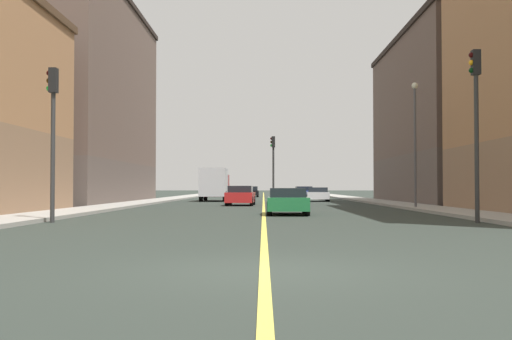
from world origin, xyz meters
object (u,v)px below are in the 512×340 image
object	(u,v)px
building_right_midblock	(66,101)
car_blue	(304,193)
traffic_light_median_far	(273,159)
car_yellow	(302,192)
building_left_mid	(463,119)
street_lamp_left_near	(415,131)
car_red	(241,196)
car_green	(288,201)
traffic_light_left_near	(476,111)
traffic_light_right_near	(53,122)
car_white	(318,194)
box_truck	(215,184)
car_black	(251,192)

from	to	relation	value
building_right_midblock	car_blue	world-z (taller)	building_right_midblock
traffic_light_median_far	car_yellow	size ratio (longest dim) A/B	1.36
building_left_mid	street_lamp_left_near	size ratio (longest dim) A/B	3.11
traffic_light_median_far	car_red	distance (m)	8.88
street_lamp_left_near	car_blue	xyz separation A→B (m)	(-4.29, 30.74, -3.81)
car_red	car_green	distance (m)	14.13
building_right_midblock	traffic_light_left_near	world-z (taller)	building_right_midblock
traffic_light_right_near	traffic_light_left_near	bearing A→B (deg)	0.00
building_right_midblock	car_white	bearing A→B (deg)	14.90
traffic_light_right_near	street_lamp_left_near	bearing A→B (deg)	38.52
building_left_mid	box_truck	distance (m)	21.65
traffic_light_left_near	car_red	xyz separation A→B (m)	(-9.23, 20.38, -3.35)
traffic_light_left_near	car_red	size ratio (longest dim) A/B	1.46
building_right_midblock	traffic_light_right_near	distance (m)	28.18
building_left_mid	traffic_light_left_near	size ratio (longest dim) A/B	3.55
traffic_light_median_far	car_black	bearing A→B (deg)	95.03
building_right_midblock	car_green	world-z (taller)	building_right_midblock
traffic_light_right_near	traffic_light_median_far	size ratio (longest dim) A/B	1.03
car_blue	box_truck	size ratio (longest dim) A/B	0.62
building_left_mid	traffic_light_right_near	xyz separation A→B (m)	(-23.46, -26.61, -2.99)
building_right_midblock	car_blue	xyz separation A→B (m)	(20.15, 17.10, -7.46)
car_black	car_yellow	world-z (taller)	car_black
car_red	traffic_light_median_far	bearing A→B (deg)	73.49
car_white	box_truck	xyz separation A→B (m)	(-9.12, 0.53, 0.94)
street_lamp_left_near	car_yellow	xyz separation A→B (m)	(-3.87, 41.85, -3.82)
traffic_light_left_near	traffic_light_median_far	xyz separation A→B (m)	(-6.84, 28.42, -0.46)
car_yellow	car_white	bearing A→B (deg)	-90.06
car_red	car_white	distance (m)	13.32
car_white	car_yellow	xyz separation A→B (m)	(0.02, 22.74, 0.02)
car_green	box_truck	xyz separation A→B (m)	(-5.48, 26.11, 0.94)
car_red	car_yellow	distance (m)	35.03
traffic_light_median_far	building_right_midblock	bearing A→B (deg)	-173.76
building_right_midblock	car_blue	bearing A→B (deg)	40.31
traffic_light_median_far	box_truck	distance (m)	6.94
traffic_light_left_near	car_white	bearing A→B (deg)	95.12
building_right_midblock	car_yellow	world-z (taller)	building_right_midblock
building_left_mid	car_blue	distance (m)	21.43
traffic_light_right_near	car_blue	distance (m)	45.43
car_red	box_truck	size ratio (longest dim) A/B	0.65
car_red	car_green	world-z (taller)	car_red
building_left_mid	box_truck	xyz separation A→B (m)	(-20.17, 6.00, -5.08)
car_blue	traffic_light_median_far	bearing A→B (deg)	-103.15
building_right_midblock	traffic_light_median_far	size ratio (longest dim) A/B	4.38
car_black	building_right_midblock	bearing A→B (deg)	-116.72
car_yellow	box_truck	xyz separation A→B (m)	(-9.15, -22.21, 0.92)
traffic_light_left_near	street_lamp_left_near	world-z (taller)	street_lamp_left_near
street_lamp_left_near	box_truck	size ratio (longest dim) A/B	1.08
car_green	box_truck	world-z (taller)	box_truck
traffic_light_median_far	car_yellow	distance (m)	26.85
building_left_mid	car_yellow	world-z (taller)	building_left_mid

